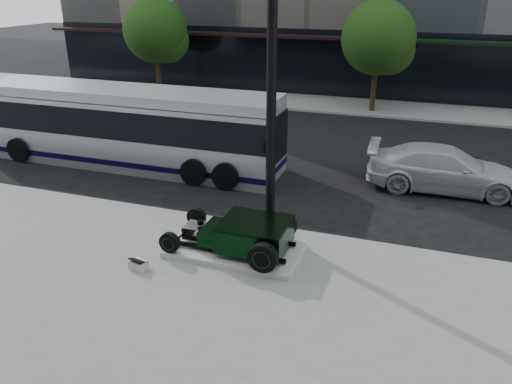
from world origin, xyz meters
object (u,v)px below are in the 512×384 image
(lamppost, at_px, (271,96))
(white_sedan, at_px, (444,169))
(transit_bus, at_px, (127,126))
(hot_rod, at_px, (247,234))

(lamppost, relative_size, white_sedan, 1.62)
(transit_bus, bearing_deg, white_sedan, 5.68)
(transit_bus, relative_size, white_sedan, 2.36)
(transit_bus, bearing_deg, lamppost, -30.43)
(hot_rod, relative_size, white_sedan, 0.63)
(transit_bus, distance_m, white_sedan, 11.68)
(lamppost, bearing_deg, white_sedan, 49.56)
(hot_rod, relative_size, lamppost, 0.39)
(hot_rod, height_order, white_sedan, white_sedan)
(hot_rod, distance_m, white_sedan, 8.10)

